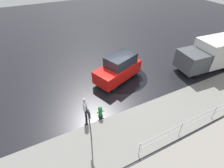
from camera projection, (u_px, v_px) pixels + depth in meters
ground_plane at (121, 84)px, 13.63m from camera, size 60.00×60.00×0.00m
kerb_strip at (155, 121)px, 10.65m from camera, size 24.00×3.20×0.04m
moving_hatchback at (119, 68)px, 13.54m from camera, size 4.25×2.94×2.06m
delivery_truck at (211, 54)px, 14.70m from camera, size 5.55×2.59×2.60m
fire_hydrant at (100, 112)px, 10.76m from camera, size 0.42×0.31×0.80m
pedestrian at (85, 107)px, 10.30m from camera, size 0.34×0.55×1.62m
metal_railing at (199, 118)px, 9.90m from camera, size 8.15×0.04×1.05m
sign_post at (89, 121)px, 8.69m from camera, size 0.07×0.44×2.40m
puddle_patch at (121, 77)px, 14.35m from camera, size 4.28×4.28×0.01m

